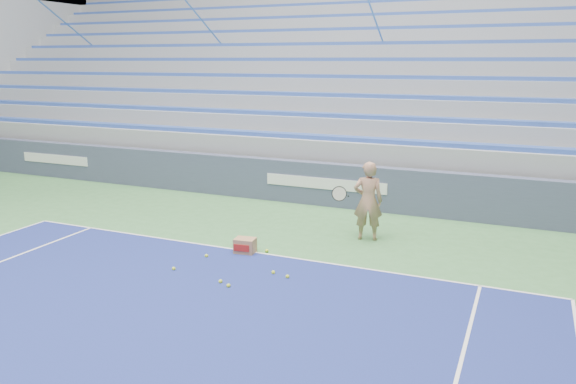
# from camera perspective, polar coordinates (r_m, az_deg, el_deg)

# --- Properties ---
(sponsor_barrier) EXTENTS (30.00, 0.32, 1.10)m
(sponsor_barrier) POSITION_cam_1_polar(r_m,az_deg,el_deg) (14.32, 3.98, 0.78)
(sponsor_barrier) COLOR #3F4660
(sponsor_barrier) RESTS_ON ground
(bleachers) EXTENTS (31.00, 9.15, 7.30)m
(bleachers) POSITION_cam_1_polar(r_m,az_deg,el_deg) (19.51, 9.76, 9.33)
(bleachers) COLOR gray
(bleachers) RESTS_ON ground
(tennis_player) EXTENTS (0.95, 0.88, 1.65)m
(tennis_player) POSITION_cam_1_polar(r_m,az_deg,el_deg) (11.61, 8.10, -0.90)
(tennis_player) COLOR tan
(tennis_player) RESTS_ON ground
(ball_box) EXTENTS (0.43, 0.35, 0.29)m
(ball_box) POSITION_cam_1_polar(r_m,az_deg,el_deg) (10.90, -4.39, -5.46)
(ball_box) COLOR #A0734D
(ball_box) RESTS_ON ground
(tennis_ball_0) EXTENTS (0.07, 0.07, 0.07)m
(tennis_ball_0) POSITION_cam_1_polar(r_m,az_deg,el_deg) (9.88, -1.50, -8.16)
(tennis_ball_0) COLOR #CDE52F
(tennis_ball_0) RESTS_ON ground
(tennis_ball_1) EXTENTS (0.07, 0.07, 0.07)m
(tennis_ball_1) POSITION_cam_1_polar(r_m,az_deg,el_deg) (10.94, -2.17, -5.99)
(tennis_ball_1) COLOR #CDE52F
(tennis_ball_1) RESTS_ON ground
(tennis_ball_2) EXTENTS (0.07, 0.07, 0.07)m
(tennis_ball_2) POSITION_cam_1_polar(r_m,az_deg,el_deg) (9.38, -6.07, -9.45)
(tennis_ball_2) COLOR #CDE52F
(tennis_ball_2) RESTS_ON ground
(tennis_ball_3) EXTENTS (0.07, 0.07, 0.07)m
(tennis_ball_3) POSITION_cam_1_polar(r_m,az_deg,el_deg) (10.78, -8.29, -6.43)
(tennis_ball_3) COLOR #CDE52F
(tennis_ball_3) RESTS_ON ground
(tennis_ball_4) EXTENTS (0.07, 0.07, 0.07)m
(tennis_ball_4) POSITION_cam_1_polar(r_m,az_deg,el_deg) (10.24, -11.53, -7.65)
(tennis_ball_4) COLOR #CDE52F
(tennis_ball_4) RESTS_ON ground
(tennis_ball_5) EXTENTS (0.07, 0.07, 0.07)m
(tennis_ball_5) POSITION_cam_1_polar(r_m,az_deg,el_deg) (9.69, -0.06, -8.59)
(tennis_ball_5) COLOR #CDE52F
(tennis_ball_5) RESTS_ON ground
(tennis_ball_6) EXTENTS (0.07, 0.07, 0.07)m
(tennis_ball_6) POSITION_cam_1_polar(r_m,az_deg,el_deg) (9.56, -6.86, -9.01)
(tennis_ball_6) COLOR #CDE52F
(tennis_ball_6) RESTS_ON ground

